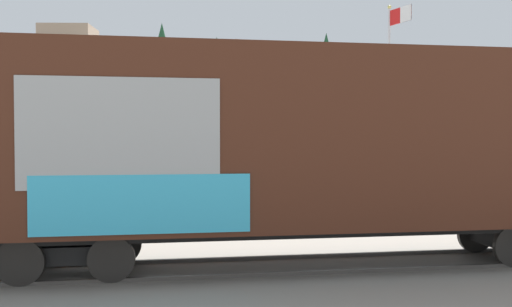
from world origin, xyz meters
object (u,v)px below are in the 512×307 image
(parked_car_tan, at_px, (57,204))
(freight_car, at_px, (315,142))
(parked_car_silver, at_px, (433,195))
(parked_car_white, at_px, (261,198))
(flagpole, at_px, (392,79))

(parked_car_tan, bearing_deg, freight_car, -40.62)
(freight_car, relative_size, parked_car_silver, 3.53)
(parked_car_tan, height_order, parked_car_white, parked_car_tan)
(freight_car, distance_m, parked_car_white, 6.37)
(flagpole, height_order, parked_car_silver, flagpole)
(parked_car_white, relative_size, parked_car_silver, 0.96)
(flagpole, distance_m, parked_car_white, 9.95)
(flagpole, distance_m, parked_car_silver, 7.07)
(freight_car, distance_m, flagpole, 13.44)
(parked_car_white, bearing_deg, parked_car_tan, -174.92)
(parked_car_tan, height_order, parked_car_silver, parked_car_tan)
(flagpole, height_order, parked_car_white, flagpole)
(parked_car_white, height_order, parked_car_silver, parked_car_white)
(parked_car_silver, bearing_deg, flagpole, 79.31)
(flagpole, bearing_deg, freight_car, -124.10)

